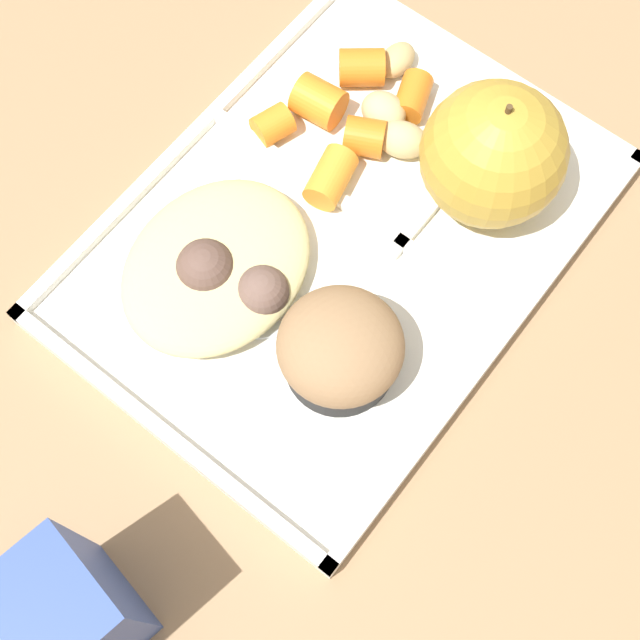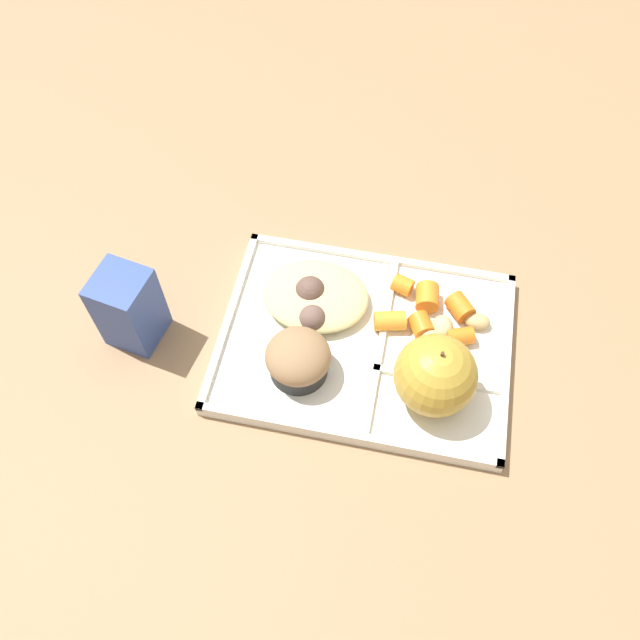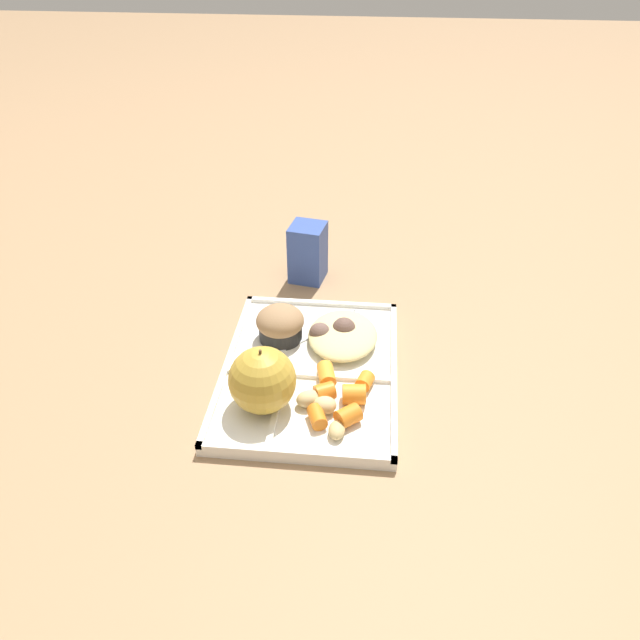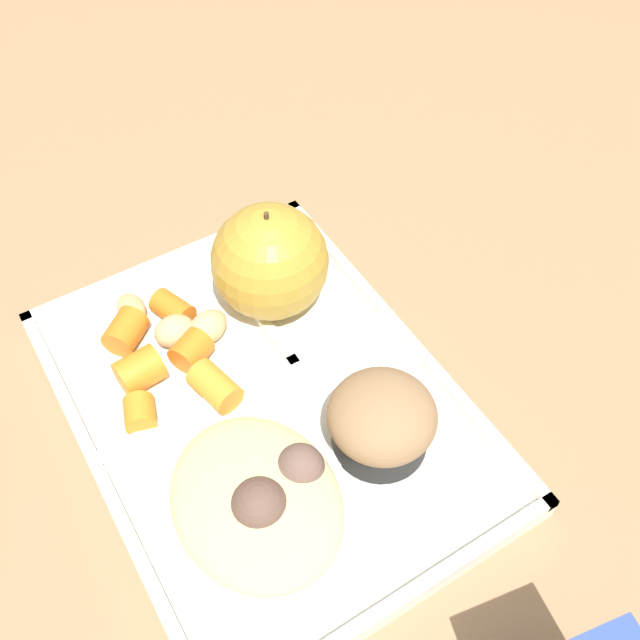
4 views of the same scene
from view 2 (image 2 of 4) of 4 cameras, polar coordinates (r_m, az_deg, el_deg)
The scene contains 18 objects.
ground at distance 0.77m, azimuth 3.82°, elevation -2.28°, with size 6.00×6.00×0.00m, color #997551.
lunch_tray at distance 0.76m, azimuth 3.91°, elevation -2.04°, with size 0.33×0.24×0.02m.
green_apple at distance 0.69m, azimuth 9.95°, elevation -4.75°, with size 0.09×0.09×0.09m.
bran_muffin at distance 0.71m, azimuth -1.90°, elevation -3.39°, with size 0.07×0.07×0.05m.
carrot_slice_center at distance 0.79m, azimuth 7.16°, elevation 3.02°, with size 0.02×0.02×0.02m, color orange.
carrot_slice_small at distance 0.76m, azimuth 11.98°, elevation -1.42°, with size 0.02×0.02×0.03m, color orange.
carrot_slice_edge at distance 0.78m, azimuth 9.26°, elevation 1.97°, with size 0.03×0.03×0.03m, color orange.
carrot_slice_large at distance 0.76m, azimuth 8.75°, elevation -0.44°, with size 0.02×0.02×0.02m, color orange.
carrot_slice_back at distance 0.76m, azimuth 6.05°, elevation -0.07°, with size 0.02×0.02×0.04m, color orange.
carrot_slice_near_corner at distance 0.78m, azimuth 12.02°, elevation 1.11°, with size 0.02×0.02×0.03m, color orange.
potato_chunk_small at distance 0.75m, azimuth 9.60°, elevation -1.90°, with size 0.02×0.03×0.02m, color tan.
potato_chunk_wedge at distance 0.76m, azimuth 10.51°, elevation -0.62°, with size 0.03×0.03×0.02m, color tan.
potato_chunk_browned at distance 0.78m, azimuth 13.45°, elevation -0.10°, with size 0.03×0.02×0.02m, color tan.
egg_noodle_pile at distance 0.77m, azimuth -0.38°, elevation 2.12°, with size 0.13×0.10×0.02m, color #D6C684.
meatball_center at distance 0.75m, azimuth -0.66°, elevation 0.13°, with size 0.03×0.03×0.03m, color brown.
meatball_side at distance 0.77m, azimuth -0.85°, elevation 2.51°, with size 0.04×0.04×0.04m, color brown.
plastic_fork at distance 0.77m, azimuth -2.98°, elevation 0.42°, with size 0.12×0.12×0.00m.
milk_carton at distance 0.76m, azimuth -16.20°, elevation 1.01°, with size 0.06×0.06×0.10m, color #334C99.
Camera 2 is at (-0.02, 0.38, 0.67)m, focal length 37.01 mm.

